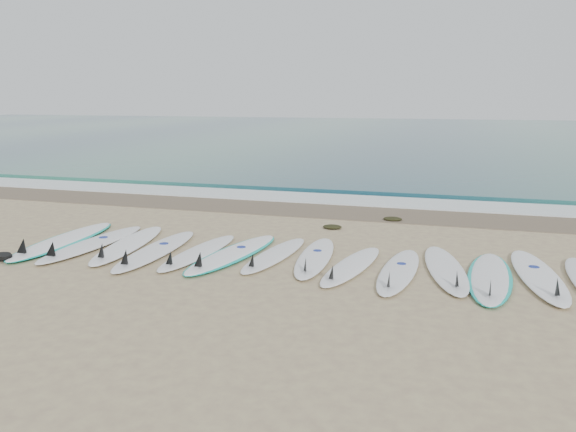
# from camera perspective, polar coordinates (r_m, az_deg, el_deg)

# --- Properties ---
(ground) EXTENTS (120.00, 120.00, 0.00)m
(ground) POSITION_cam_1_polar(r_m,az_deg,el_deg) (9.06, 0.58, -4.56)
(ground) COLOR tan
(ocean) EXTENTS (120.00, 55.00, 0.03)m
(ocean) POSITION_cam_1_polar(r_m,az_deg,el_deg) (41.00, 13.26, 8.12)
(ocean) COLOR #275F5E
(ocean) RESTS_ON ground
(wet_sand_band) EXTENTS (120.00, 1.80, 0.01)m
(wet_sand_band) POSITION_cam_1_polar(r_m,az_deg,el_deg) (12.94, 5.56, 0.47)
(wet_sand_band) COLOR brown
(wet_sand_band) RESTS_ON ground
(foam_band) EXTENTS (120.00, 1.40, 0.04)m
(foam_band) POSITION_cam_1_polar(r_m,az_deg,el_deg) (14.29, 6.64, 1.60)
(foam_band) COLOR silver
(foam_band) RESTS_ON ground
(wave_crest) EXTENTS (120.00, 1.00, 0.10)m
(wave_crest) POSITION_cam_1_polar(r_m,az_deg,el_deg) (15.74, 7.59, 2.65)
(wave_crest) COLOR #275F5E
(wave_crest) RESTS_ON ground
(surfboard_0) EXTENTS (0.84, 2.95, 0.37)m
(surfboard_0) POSITION_cam_1_polar(r_m,az_deg,el_deg) (10.88, -21.95, -2.31)
(surfboard_0) COLOR white
(surfboard_0) RESTS_ON ground
(surfboard_1) EXTENTS (0.71, 2.80, 0.36)m
(surfboard_1) POSITION_cam_1_polar(r_m,az_deg,el_deg) (10.44, -19.41, -2.67)
(surfboard_1) COLOR white
(surfboard_1) RESTS_ON ground
(surfboard_2) EXTENTS (0.95, 2.80, 0.35)m
(surfboard_2) POSITION_cam_1_polar(r_m,az_deg,el_deg) (10.19, -16.06, -2.80)
(surfboard_2) COLOR white
(surfboard_2) RESTS_ON ground
(surfboard_3) EXTENTS (0.66, 2.76, 0.35)m
(surfboard_3) POSITION_cam_1_polar(r_m,az_deg,el_deg) (9.69, -13.41, -3.42)
(surfboard_3) COLOR white
(surfboard_3) RESTS_ON ground
(surfboard_4) EXTENTS (0.68, 2.46, 0.31)m
(surfboard_4) POSITION_cam_1_polar(r_m,az_deg,el_deg) (9.46, -9.22, -3.67)
(surfboard_4) COLOR white
(surfboard_4) RESTS_ON ground
(surfboard_5) EXTENTS (1.07, 2.77, 0.34)m
(surfboard_5) POSITION_cam_1_polar(r_m,az_deg,el_deg) (9.32, -5.71, -3.83)
(surfboard_5) COLOR white
(surfboard_5) RESTS_ON ground
(surfboard_6) EXTENTS (0.74, 2.36, 0.30)m
(surfboard_6) POSITION_cam_1_polar(r_m,az_deg,el_deg) (9.20, -1.48, -3.98)
(surfboard_6) COLOR white
(surfboard_6) RESTS_ON ground
(surfboard_7) EXTENTS (0.71, 2.50, 0.32)m
(surfboard_7) POSITION_cam_1_polar(r_m,az_deg,el_deg) (9.06, 2.70, -4.21)
(surfboard_7) COLOR white
(surfboard_7) RESTS_ON ground
(surfboard_8) EXTENTS (0.86, 2.37, 0.30)m
(surfboard_8) POSITION_cam_1_polar(r_m,az_deg,el_deg) (8.66, 6.37, -5.07)
(surfboard_8) COLOR white
(surfboard_8) RESTS_ON ground
(surfboard_9) EXTENTS (0.65, 2.46, 0.31)m
(surfboard_9) POSITION_cam_1_polar(r_m,az_deg,el_deg) (8.52, 11.14, -5.51)
(surfboard_9) COLOR white
(surfboard_9) RESTS_ON ground
(surfboard_10) EXTENTS (0.96, 2.60, 0.33)m
(surfboard_10) POSITION_cam_1_polar(r_m,az_deg,el_deg) (8.77, 15.78, -5.21)
(surfboard_10) COLOR white
(surfboard_10) RESTS_ON ground
(surfboard_11) EXTENTS (0.77, 2.61, 0.33)m
(surfboard_11) POSITION_cam_1_polar(r_m,az_deg,el_deg) (8.61, 19.82, -5.86)
(surfboard_11) COLOR white
(surfboard_11) RESTS_ON ground
(surfboard_12) EXTENTS (0.82, 2.74, 0.35)m
(surfboard_12) POSITION_cam_1_polar(r_m,az_deg,el_deg) (8.90, 24.17, -5.56)
(surfboard_12) COLOR white
(surfboard_12) RESTS_ON ground
(seaweed_near) EXTENTS (0.38, 0.30, 0.07)m
(seaweed_near) POSITION_cam_1_polar(r_m,az_deg,el_deg) (11.26, 4.53, -1.10)
(seaweed_near) COLOR black
(seaweed_near) RESTS_ON ground
(seaweed_far) EXTENTS (0.40, 0.31, 0.08)m
(seaweed_far) POSITION_cam_1_polar(r_m,az_deg,el_deg) (12.15, 10.59, -0.29)
(seaweed_far) COLOR black
(seaweed_far) RESTS_ON ground
(leash_coil) EXTENTS (0.46, 0.36, 0.11)m
(leash_coil) POSITION_cam_1_polar(r_m,az_deg,el_deg) (10.22, -27.10, -3.71)
(leash_coil) COLOR black
(leash_coil) RESTS_ON ground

